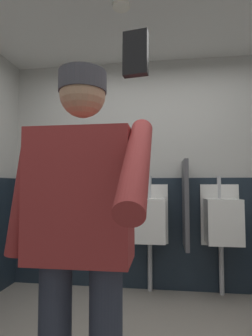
{
  "coord_description": "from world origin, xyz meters",
  "views": [
    {
      "loc": [
        0.12,
        -1.49,
        1.13
      ],
      "look_at": [
        -0.11,
        0.25,
        1.25
      ],
      "focal_mm": 28.83,
      "sensor_mm": 36.0,
      "label": 1
    }
  ],
  "objects_px": {
    "urinal_left": "(149,219)",
    "cell_phone": "(136,54)",
    "person": "(81,228)",
    "urinal_middle": "(222,220)"
  },
  "relations": [
    {
      "from": "urinal_left",
      "to": "urinal_middle",
      "type": "height_order",
      "value": "same"
    },
    {
      "from": "urinal_left",
      "to": "cell_phone",
      "type": "distance_m",
      "value": 2.39
    },
    {
      "from": "cell_phone",
      "to": "person",
      "type": "bearing_deg",
      "value": 128.76
    },
    {
      "from": "urinal_left",
      "to": "cell_phone",
      "type": "height_order",
      "value": "cell_phone"
    },
    {
      "from": "urinal_left",
      "to": "person",
      "type": "relative_size",
      "value": 0.76
    },
    {
      "from": "person",
      "to": "cell_phone",
      "type": "bearing_deg",
      "value": -60.15
    },
    {
      "from": "urinal_left",
      "to": "cell_phone",
      "type": "bearing_deg",
      "value": -87.89
    },
    {
      "from": "urinal_left",
      "to": "person",
      "type": "xyz_separation_m",
      "value": [
        -0.2,
        -1.79,
        0.18
      ]
    },
    {
      "from": "urinal_left",
      "to": "cell_phone",
      "type": "relative_size",
      "value": 11.27
    },
    {
      "from": "urinal_left",
      "to": "person",
      "type": "bearing_deg",
      "value": -96.48
    }
  ]
}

